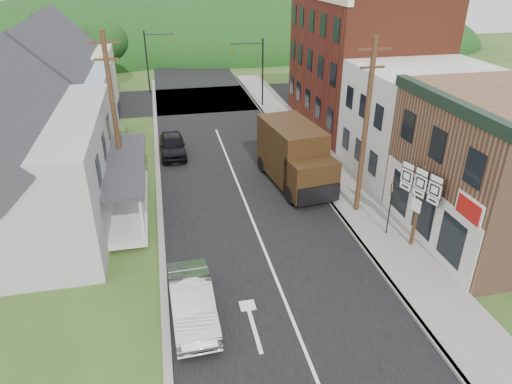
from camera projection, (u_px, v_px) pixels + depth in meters
ground at (269, 262)px, 20.27m from camera, size 120.00×120.00×0.00m
road at (233, 171)px, 28.97m from camera, size 9.00×90.00×0.02m
cross_road at (204, 99)px, 43.77m from camera, size 60.00×9.00×0.02m
sidewalk_right at (332, 175)px, 28.29m from camera, size 2.80×55.00×0.15m
curb_right at (311, 177)px, 28.04m from camera, size 0.20×55.00×0.15m
curb_left at (159, 191)px, 26.34m from camera, size 0.30×55.00×0.12m
storefront_tan at (511, 169)px, 20.76m from camera, size 8.00×8.00×7.00m
storefront_white at (423, 123)px, 27.41m from camera, size 8.00×7.00×6.50m
storefront_red at (362, 62)px, 34.88m from camera, size 8.00×12.00×10.00m
house_blue at (57, 95)px, 31.34m from camera, size 7.14×8.16×7.28m
house_cream at (69, 68)px, 39.08m from camera, size 7.14×8.16×7.28m
utility_pole_right at (365, 128)px, 22.23m from camera, size 1.60×0.26×9.00m
utility_pole_left at (114, 117)px, 23.90m from camera, size 1.60×0.26×9.00m
traffic_signal_right at (255, 65)px, 39.80m from camera, size 2.87×0.20×6.00m
traffic_signal_left at (154, 54)px, 44.30m from camera, size 2.87×0.20×6.00m
tree_left_d at (103, 41)px, 44.22m from camera, size 4.80×4.80×6.94m
forested_ridge at (183, 49)px, 68.14m from camera, size 90.00×30.00×16.00m
silver_sedan at (192, 302)px, 16.85m from camera, size 1.69×4.48×1.46m
dark_sedan at (172, 146)px, 30.97m from camera, size 1.78×4.25×1.44m
delivery_van at (295, 156)px, 26.54m from camera, size 3.34×6.63×3.56m
route_sign_cluster at (419, 196)px, 20.13m from camera, size 0.74×2.17×3.93m
warning_sign at (390, 201)px, 21.34m from camera, size 0.34×0.71×2.81m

